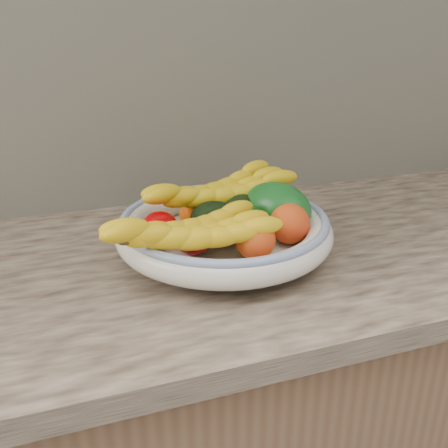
% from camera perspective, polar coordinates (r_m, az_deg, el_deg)
% --- Properties ---
extents(kitchen_counter, '(2.44, 0.66, 1.40)m').
position_cam_1_polar(kitchen_counter, '(1.20, -0.43, -22.07)').
color(kitchen_counter, brown).
rests_on(kitchen_counter, ground).
extents(fruit_bowl, '(0.39, 0.39, 0.08)m').
position_cam_1_polar(fruit_bowl, '(0.90, 0.00, -0.67)').
color(fruit_bowl, silver).
rests_on(fruit_bowl, kitchen_counter).
extents(clementine_back_left, '(0.07, 0.07, 0.05)m').
position_cam_1_polar(clementine_back_left, '(0.96, -3.47, 1.19)').
color(clementine_back_left, '#FB6405').
rests_on(clementine_back_left, fruit_bowl).
extents(clementine_back_right, '(0.06, 0.06, 0.05)m').
position_cam_1_polar(clementine_back_right, '(1.00, 0.12, 2.05)').
color(clementine_back_right, orange).
rests_on(clementine_back_right, fruit_bowl).
extents(tomato_left, '(0.09, 0.09, 0.06)m').
position_cam_1_polar(tomato_left, '(0.88, -7.34, -0.48)').
color(tomato_left, '#AE0004').
rests_on(tomato_left, fruit_bowl).
extents(tomato_near_left, '(0.08, 0.08, 0.06)m').
position_cam_1_polar(tomato_near_left, '(0.84, -3.53, -1.51)').
color(tomato_near_left, '#A1040B').
rests_on(tomato_near_left, fruit_bowl).
extents(avocado_center, '(0.13, 0.13, 0.07)m').
position_cam_1_polar(avocado_center, '(0.90, -0.77, 0.25)').
color(avocado_center, black).
rests_on(avocado_center, fruit_bowl).
extents(avocado_right, '(0.12, 0.12, 0.07)m').
position_cam_1_polar(avocado_right, '(0.94, 1.96, 1.28)').
color(avocado_right, black).
rests_on(avocado_right, fruit_bowl).
extents(green_mango, '(0.17, 0.18, 0.12)m').
position_cam_1_polar(green_mango, '(0.93, 6.01, 1.79)').
color(green_mango, '#0E4D17').
rests_on(green_mango, fruit_bowl).
extents(peach_front, '(0.08, 0.08, 0.07)m').
position_cam_1_polar(peach_front, '(0.82, 3.59, -1.79)').
color(peach_front, orange).
rests_on(peach_front, fruit_bowl).
extents(peach_right, '(0.09, 0.09, 0.07)m').
position_cam_1_polar(peach_right, '(0.88, 7.51, 0.04)').
color(peach_right, orange).
rests_on(peach_right, fruit_bowl).
extents(banana_bunch_back, '(0.34, 0.19, 0.09)m').
position_cam_1_polar(banana_bunch_back, '(0.95, -0.67, 3.20)').
color(banana_bunch_back, yellow).
rests_on(banana_bunch_back, fruit_bowl).
extents(banana_bunch_front, '(0.32, 0.17, 0.08)m').
position_cam_1_polar(banana_bunch_front, '(0.79, -3.77, -1.47)').
color(banana_bunch_front, yellow).
rests_on(banana_bunch_front, fruit_bowl).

